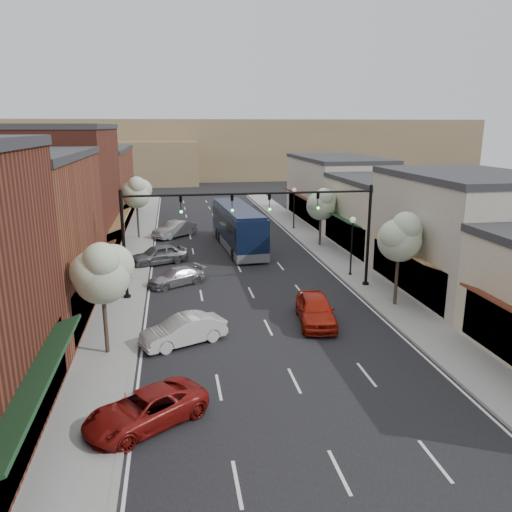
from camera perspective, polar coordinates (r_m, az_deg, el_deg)
name	(u,v)px	position (r m, az deg, el deg)	size (l,w,h in m)	color
ground	(276,343)	(25.90, 2.26, -9.86)	(160.00, 160.00, 0.00)	black
sidewalk_left	(133,257)	(43.04, -13.92, -0.14)	(2.80, 73.00, 0.15)	gray
sidewalk_right	(325,249)	(44.91, 7.95, 0.77)	(2.80, 73.00, 0.15)	gray
curb_left	(150,257)	(42.95, -12.06, -0.06)	(0.25, 73.00, 0.17)	gray
curb_right	(310,250)	(44.52, 6.23, 0.70)	(0.25, 73.00, 0.17)	gray
bldg_left_midnear	(4,239)	(31.11, -26.81, 1.78)	(10.14, 14.10, 9.40)	brown
bldg_left_midfar	(57,193)	(44.37, -21.80, 6.70)	(10.14, 14.10, 10.90)	#60281B
bldg_left_far	(89,186)	(60.14, -18.59, 7.61)	(10.14, 18.10, 8.40)	brown
bldg_right_midnear	(464,234)	(35.18, 22.64, 2.31)	(9.14, 12.10, 7.90)	#B8AE9D
bldg_right_midfar	(386,214)	(45.70, 14.65, 4.63)	(9.14, 12.10, 6.40)	beige
bldg_right_far	(336,190)	(58.54, 9.12, 7.51)	(9.14, 16.10, 7.40)	#B8AE9D
hill_far	(193,148)	(113.26, -7.25, 12.13)	(120.00, 30.00, 12.00)	#7A6647
hill_near	(64,163)	(103.25, -21.11, 9.94)	(50.00, 20.00, 8.00)	#7A6647
signal_mast_right	(335,222)	(33.35, 9.02, 3.90)	(8.22, 0.46, 7.00)	black
signal_mast_left	(162,227)	(31.65, -10.70, 3.25)	(8.22, 0.46, 7.00)	black
tree_right_near	(401,236)	(30.72, 16.23, 2.25)	(2.85, 2.65, 5.95)	#47382B
tree_right_far	(322,203)	(45.49, 7.51, 5.99)	(2.85, 2.65, 5.43)	#47382B
tree_left_near	(102,271)	(24.13, -17.18, -1.69)	(2.85, 2.65, 5.69)	#47382B
tree_left_far	(137,192)	(49.49, -13.48, 7.12)	(2.85, 2.65, 6.13)	#47382B
lamp_post_near	(352,236)	(36.70, 10.92, 2.21)	(0.44, 0.44, 4.44)	black
lamp_post_far	(294,201)	(53.17, 4.38, 6.24)	(0.44, 0.44, 4.44)	black
coach_bus	(238,227)	(44.90, -2.09, 3.36)	(3.51, 12.51, 3.78)	black
red_hatchback	(316,309)	(28.18, 6.82, -6.07)	(1.94, 4.81, 1.64)	#99190B
parked_car_a	(146,409)	(19.60, -12.50, -16.73)	(2.14, 4.64, 1.29)	maroon
parked_car_b	(183,330)	(25.75, -8.30, -8.41)	(1.52, 4.37, 1.44)	silver
parked_car_c	(176,277)	(35.06, -9.09, -2.36)	(1.68, 4.12, 1.20)	gray
parked_car_d	(158,254)	(40.58, -11.10, 0.17)	(1.86, 4.63, 1.58)	#515358
parked_car_e	(175,229)	(50.27, -9.29, 3.04)	(1.68, 4.81, 1.58)	#A2A2A8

